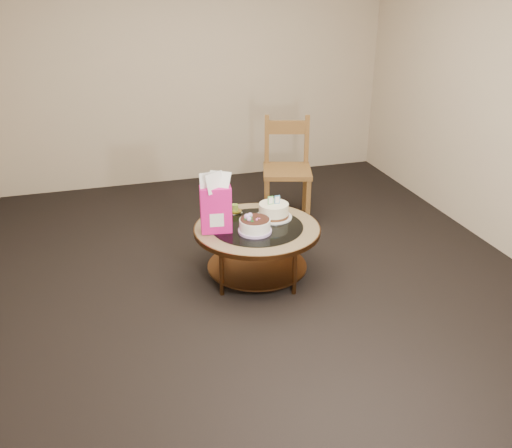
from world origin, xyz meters
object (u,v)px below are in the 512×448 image
object	(u,v)px
decorated_cake	(255,226)
cream_cake	(274,211)
coffee_table	(257,235)
dining_chair	(287,169)
gift_bag	(216,203)

from	to	relation	value
decorated_cake	cream_cake	size ratio (longest dim) A/B	0.87
decorated_cake	cream_cake	distance (m)	0.32
coffee_table	dining_chair	xyz separation A→B (m)	(0.64, 1.11, 0.14)
gift_bag	coffee_table	bearing A→B (deg)	6.03
decorated_cake	dining_chair	bearing A→B (deg)	60.31
cream_cake	dining_chair	bearing A→B (deg)	64.68
cream_cake	gift_bag	size ratio (longest dim) A/B	0.64
coffee_table	gift_bag	size ratio (longest dim) A/B	2.14
coffee_table	gift_bag	world-z (taller)	gift_bag
coffee_table	gift_bag	distance (m)	0.46
coffee_table	decorated_cake	world-z (taller)	decorated_cake
coffee_table	decorated_cake	distance (m)	0.17
gift_bag	dining_chair	distance (m)	1.48
coffee_table	decorated_cake	size ratio (longest dim) A/B	3.85
decorated_cake	cream_cake	xyz separation A→B (m)	(0.23, 0.22, 0.01)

